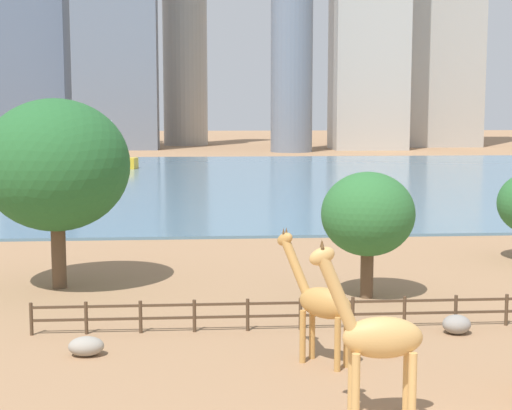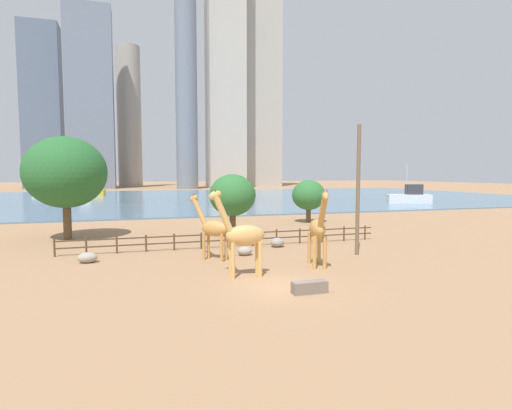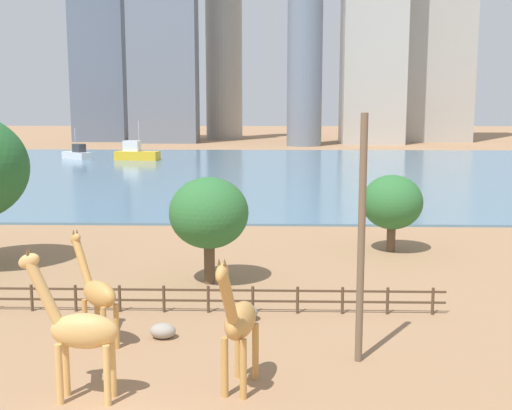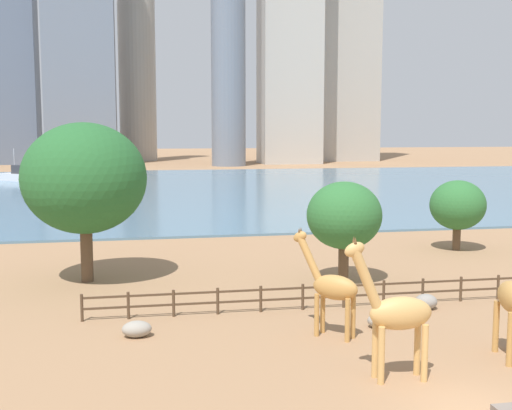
{
  "view_description": "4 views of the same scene",
  "coord_description": "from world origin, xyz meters",
  "px_view_note": "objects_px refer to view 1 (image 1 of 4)",
  "views": [
    {
      "loc": [
        -6.42,
        -18.37,
        8.87
      ],
      "look_at": [
        -3.41,
        22.53,
        3.74
      ],
      "focal_mm": 55.0,
      "sensor_mm": 36.0,
      "label": 1
    },
    {
      "loc": [
        -7.3,
        -19.3,
        6.0
      ],
      "look_at": [
        0.43,
        6.29,
        3.87
      ],
      "focal_mm": 28.0,
      "sensor_mm": 36.0,
      "label": 2
    },
    {
      "loc": [
        4.94,
        -17.3,
        9.8
      ],
      "look_at": [
        3.82,
        22.31,
        3.58
      ],
      "focal_mm": 45.0,
      "sensor_mm": 36.0,
      "label": 3
    },
    {
      "loc": [
        -10.41,
        -17.99,
        8.9
      ],
      "look_at": [
        -3.64,
        17.92,
        4.57
      ],
      "focal_mm": 45.0,
      "sensor_mm": 36.0,
      "label": 4
    }
  ],
  "objects_px": {
    "boat_sailboat": "(108,160)",
    "tree_right_tall": "(56,165)",
    "boulder_by_pole": "(457,324)",
    "boulder_small": "(386,346)",
    "giraffe_tall": "(376,337)",
    "boat_tug": "(33,161)",
    "giraffe_companion": "(320,302)",
    "boulder_near_fence": "(86,346)",
    "tree_left_large": "(368,215)"
  },
  "relations": [
    {
      "from": "boat_sailboat",
      "to": "tree_right_tall",
      "type": "bearing_deg",
      "value": -76.48
    },
    {
      "from": "boulder_by_pole",
      "to": "tree_right_tall",
      "type": "relative_size",
      "value": 0.12
    },
    {
      "from": "boulder_small",
      "to": "boat_sailboat",
      "type": "distance_m",
      "value": 87.84
    },
    {
      "from": "giraffe_tall",
      "to": "boat_tug",
      "type": "bearing_deg",
      "value": -71.08
    },
    {
      "from": "giraffe_tall",
      "to": "boulder_by_pole",
      "type": "relative_size",
      "value": 4.68
    },
    {
      "from": "giraffe_companion",
      "to": "boulder_near_fence",
      "type": "relative_size",
      "value": 3.64
    },
    {
      "from": "giraffe_tall",
      "to": "boat_tug",
      "type": "relative_size",
      "value": 0.85
    },
    {
      "from": "giraffe_tall",
      "to": "tree_left_large",
      "type": "distance_m",
      "value": 14.71
    },
    {
      "from": "giraffe_companion",
      "to": "tree_right_tall",
      "type": "height_order",
      "value": "tree_right_tall"
    },
    {
      "from": "tree_right_tall",
      "to": "boulder_by_pole",
      "type": "bearing_deg",
      "value": -28.29
    },
    {
      "from": "tree_right_tall",
      "to": "boat_sailboat",
      "type": "xyz_separation_m",
      "value": [
        -5.9,
        74.09,
        -4.72
      ]
    },
    {
      "from": "giraffe_tall",
      "to": "giraffe_companion",
      "type": "xyz_separation_m",
      "value": [
        -0.79,
        5.04,
        -0.25
      ]
    },
    {
      "from": "giraffe_companion",
      "to": "boat_tug",
      "type": "height_order",
      "value": "boat_tug"
    },
    {
      "from": "boulder_near_fence",
      "to": "boat_sailboat",
      "type": "distance_m",
      "value": 85.41
    },
    {
      "from": "giraffe_companion",
      "to": "boulder_near_fence",
      "type": "bearing_deg",
      "value": 32.98
    },
    {
      "from": "giraffe_tall",
      "to": "tree_left_large",
      "type": "bearing_deg",
      "value": -99.47
    },
    {
      "from": "boulder_small",
      "to": "boat_sailboat",
      "type": "bearing_deg",
      "value": 102.81
    },
    {
      "from": "boulder_near_fence",
      "to": "boulder_small",
      "type": "height_order",
      "value": "boulder_near_fence"
    },
    {
      "from": "tree_right_tall",
      "to": "boat_sailboat",
      "type": "distance_m",
      "value": 74.47
    },
    {
      "from": "giraffe_tall",
      "to": "boulder_by_pole",
      "type": "height_order",
      "value": "giraffe_tall"
    },
    {
      "from": "boulder_near_fence",
      "to": "boulder_by_pole",
      "type": "distance_m",
      "value": 14.27
    },
    {
      "from": "giraffe_tall",
      "to": "giraffe_companion",
      "type": "height_order",
      "value": "giraffe_tall"
    },
    {
      "from": "boulder_by_pole",
      "to": "tree_right_tall",
      "type": "xyz_separation_m",
      "value": [
        -16.99,
        9.14,
        5.69
      ]
    },
    {
      "from": "boat_sailboat",
      "to": "giraffe_companion",
      "type": "bearing_deg",
      "value": -69.94
    },
    {
      "from": "giraffe_companion",
      "to": "boat_sailboat",
      "type": "xyz_separation_m",
      "value": [
        -16.95,
        86.43,
        -0.86
      ]
    },
    {
      "from": "boulder_near_fence",
      "to": "boat_tug",
      "type": "xyz_separation_m",
      "value": [
        -19.75,
        87.01,
        0.77
      ]
    },
    {
      "from": "boulder_small",
      "to": "tree_right_tall",
      "type": "height_order",
      "value": "tree_right_tall"
    },
    {
      "from": "boulder_near_fence",
      "to": "boulder_by_pole",
      "type": "height_order",
      "value": "boulder_by_pole"
    },
    {
      "from": "giraffe_tall",
      "to": "boat_tug",
      "type": "xyz_separation_m",
      "value": [
        -28.78,
        93.52,
        -1.33
      ]
    },
    {
      "from": "boulder_near_fence",
      "to": "boat_sailboat",
      "type": "height_order",
      "value": "boat_sailboat"
    },
    {
      "from": "boulder_by_pole",
      "to": "boulder_small",
      "type": "distance_m",
      "value": 4.18
    },
    {
      "from": "boulder_by_pole",
      "to": "tree_left_large",
      "type": "bearing_deg",
      "value": 110.4
    },
    {
      "from": "boulder_near_fence",
      "to": "boulder_by_pole",
      "type": "relative_size",
      "value": 1.14
    },
    {
      "from": "boulder_by_pole",
      "to": "boat_sailboat",
      "type": "xyz_separation_m",
      "value": [
        -22.88,
        83.23,
        0.97
      ]
    },
    {
      "from": "giraffe_companion",
      "to": "boulder_small",
      "type": "relative_size",
      "value": 4.23
    },
    {
      "from": "giraffe_tall",
      "to": "tree_left_large",
      "type": "height_order",
      "value": "tree_left_large"
    },
    {
      "from": "giraffe_tall",
      "to": "boulder_near_fence",
      "type": "xyz_separation_m",
      "value": [
        -9.03,
        6.51,
        -2.09
      ]
    },
    {
      "from": "tree_left_large",
      "to": "boat_tug",
      "type": "relative_size",
      "value": 0.96
    },
    {
      "from": "tree_right_tall",
      "to": "boulder_small",
      "type": "bearing_deg",
      "value": -40.4
    },
    {
      "from": "tree_right_tall",
      "to": "boat_tug",
      "type": "height_order",
      "value": "tree_right_tall"
    },
    {
      "from": "boat_sailboat",
      "to": "boat_tug",
      "type": "relative_size",
      "value": 1.3
    },
    {
      "from": "boulder_by_pole",
      "to": "boulder_small",
      "type": "height_order",
      "value": "boulder_by_pole"
    },
    {
      "from": "boulder_small",
      "to": "boat_sailboat",
      "type": "height_order",
      "value": "boat_sailboat"
    },
    {
      "from": "boulder_small",
      "to": "boulder_near_fence",
      "type": "bearing_deg",
      "value": 176.32
    },
    {
      "from": "boulder_near_fence",
      "to": "tree_left_large",
      "type": "relative_size",
      "value": 0.22
    },
    {
      "from": "giraffe_tall",
      "to": "boulder_by_pole",
      "type": "xyz_separation_m",
      "value": [
        5.14,
        8.23,
        -2.07
      ]
    },
    {
      "from": "boat_sailboat",
      "to": "boat_tug",
      "type": "xyz_separation_m",
      "value": [
        -11.03,
        2.06,
        -0.23
      ]
    },
    {
      "from": "giraffe_companion",
      "to": "boulder_by_pole",
      "type": "height_order",
      "value": "giraffe_companion"
    },
    {
      "from": "tree_left_large",
      "to": "boat_tug",
      "type": "height_order",
      "value": "tree_left_large"
    },
    {
      "from": "boat_sailboat",
      "to": "tree_left_large",
      "type": "bearing_deg",
      "value": -66.07
    }
  ]
}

